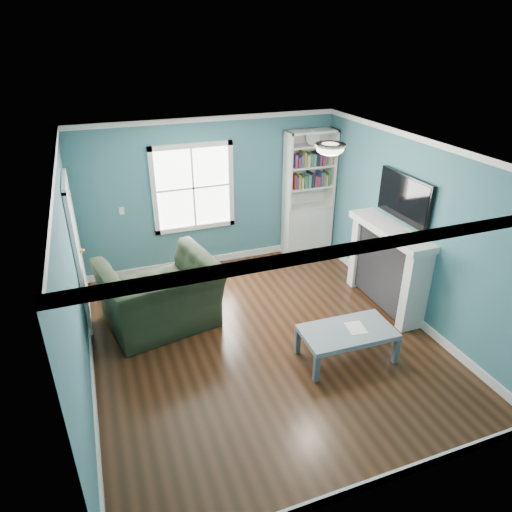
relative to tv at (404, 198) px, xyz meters
name	(u,v)px	position (x,y,z in m)	size (l,w,h in m)	color
floor	(263,339)	(-2.20, -0.20, -1.72)	(5.00, 5.00, 0.00)	black
room_walls	(263,234)	(-2.20, -0.20, -0.14)	(5.00, 5.00, 5.00)	teal
trim	(263,259)	(-2.20, -0.20, -0.49)	(4.50, 5.00, 2.60)	white
window	(193,188)	(-2.50, 2.29, -0.27)	(1.40, 0.06, 1.50)	white
bookshelf	(308,206)	(-0.43, 2.10, -0.80)	(0.90, 0.35, 2.31)	silver
fireplace	(387,268)	(-0.12, 0.00, -1.09)	(0.44, 1.58, 1.30)	black
tv	(404,198)	(0.00, 0.00, 0.00)	(0.06, 1.10, 0.65)	black
door	(77,252)	(-4.42, 1.20, -0.65)	(0.12, 0.98, 2.17)	silver
ceiling_fixture	(330,148)	(-1.30, -0.10, 0.82)	(0.38, 0.38, 0.15)	white
light_switch	(122,211)	(-3.70, 2.28, -0.52)	(0.08, 0.01, 0.12)	white
recliner	(160,284)	(-3.41, 0.64, -1.06)	(1.51, 0.98, 1.32)	black
coffee_table	(347,334)	(-1.33, -0.93, -1.35)	(1.20, 0.68, 0.43)	#4D525C
paper_sheet	(356,328)	(-1.21, -0.93, -1.29)	(0.22, 0.28, 0.00)	white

